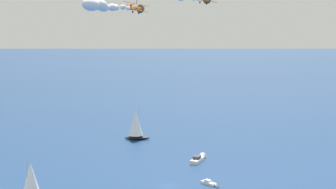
{
  "coord_description": "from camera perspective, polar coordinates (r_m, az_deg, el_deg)",
  "views": [
    {
      "loc": [
        1.0,
        -138.76,
        42.83
      ],
      "look_at": [
        0.07,
        0.19,
        24.78
      ],
      "focal_mm": 56.6,
      "sensor_mm": 36.0,
      "label": 1
    }
  ],
  "objects": [
    {
      "name": "wingwalker_lead",
      "position": [
        142.71,
        -3.36,
        10.14
      ],
      "size": [
        0.88,
        0.41,
        1.79
      ],
      "color": "white"
    },
    {
      "name": "biplane_lead",
      "position": [
        142.78,
        -3.5,
        9.27
      ],
      "size": [
        7.37,
        7.13,
        3.67
      ],
      "color": "orange"
    },
    {
      "name": "motorboat_trailing",
      "position": [
        145.49,
        4.62,
        -9.55
      ],
      "size": [
        5.03,
        5.45,
        1.71
      ],
      "color": "white",
      "rests_on": "ground_plane"
    },
    {
      "name": "motorboat_outer_ring_a",
      "position": [
        170.15,
        3.33,
        -6.93
      ],
      "size": [
        5.71,
        9.87,
        2.79
      ],
      "color": "white",
      "rests_on": "ground_plane"
    },
    {
      "name": "sailboat_outer_ring_c",
      "position": [
        138.68,
        -14.56,
        -8.85
      ],
      "size": [
        7.08,
        7.02,
        10.05
      ],
      "color": "#23478C",
      "rests_on": "ground_plane"
    },
    {
      "name": "sailboat_near_centre",
      "position": [
        200.69,
        -3.47,
        -3.28
      ],
      "size": [
        9.64,
        5.32,
        12.42
      ],
      "color": "black",
      "rests_on": "ground_plane"
    },
    {
      "name": "smoke_trail_lead",
      "position": [
        125.54,
        -7.33,
        9.48
      ],
      "size": [
        10.72,
        21.01,
        3.49
      ],
      "color": "silver"
    },
    {
      "name": "ground_plane",
      "position": [
        145.23,
        -0.03,
        -9.75
      ],
      "size": [
        2000.0,
        2000.0,
        0.0
      ],
      "primitive_type": "plane",
      "color": "navy"
    }
  ]
}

